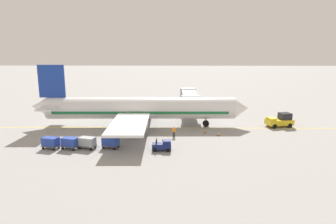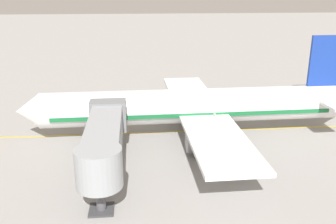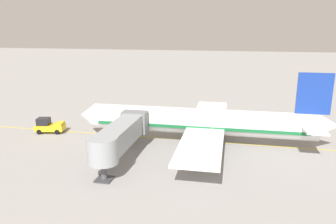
{
  "view_description": "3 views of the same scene",
  "coord_description": "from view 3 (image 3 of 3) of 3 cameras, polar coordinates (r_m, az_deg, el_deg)",
  "views": [
    {
      "loc": [
        49.19,
        4.27,
        13.12
      ],
      "look_at": [
        0.16,
        3.6,
        2.8
      ],
      "focal_mm": 31.82,
      "sensor_mm": 36.0,
      "label": 1
    },
    {
      "loc": [
        -38.56,
        5.06,
        15.42
      ],
      "look_at": [
        -0.13,
        1.49,
        2.42
      ],
      "focal_mm": 39.57,
      "sensor_mm": 36.0,
      "label": 2
    },
    {
      "loc": [
        -45.22,
        -5.99,
        16.2
      ],
      "look_at": [
        1.95,
        4.2,
        3.65
      ],
      "focal_mm": 34.45,
      "sensor_mm": 36.0,
      "label": 3
    }
  ],
  "objects": [
    {
      "name": "ground_plane",
      "position": [
        48.4,
        4.39,
        -5.02
      ],
      "size": [
        400.0,
        400.0,
        0.0
      ],
      "primitive_type": "plane",
      "color": "gray"
    },
    {
      "name": "gate_lead_in_line",
      "position": [
        48.4,
        4.39,
        -5.01
      ],
      "size": [
        0.24,
        80.0,
        0.01
      ],
      "primitive_type": "cube",
      "color": "gold",
      "rests_on": "ground"
    },
    {
      "name": "parked_airliner",
      "position": [
        46.51,
        5.93,
        -1.75
      ],
      "size": [
        30.08,
        37.25,
        10.63
      ],
      "color": "white",
      "rests_on": "ground"
    },
    {
      "name": "jet_bridge",
      "position": [
        40.2,
        -8.46,
        -4.07
      ],
      "size": [
        13.84,
        3.5,
        4.98
      ],
      "color": "#93999E",
      "rests_on": "ground"
    },
    {
      "name": "pushback_tractor",
      "position": [
        54.92,
        -20.29,
        -2.31
      ],
      "size": [
        3.03,
        4.75,
        2.4
      ],
      "color": "gold",
      "rests_on": "ground"
    },
    {
      "name": "baggage_tug_lead",
      "position": [
        59.68,
        3.09,
        -0.48
      ],
      "size": [
        1.3,
        2.51,
        1.62
      ],
      "color": "navy",
      "rests_on": "ground"
    },
    {
      "name": "baggage_cart_front",
      "position": [
        58.11,
        9.82,
        -0.85
      ],
      "size": [
        1.87,
        2.98,
        1.58
      ],
      "color": "#4C4C51",
      "rests_on": "ground"
    },
    {
      "name": "baggage_cart_second_in_train",
      "position": [
        58.29,
        12.86,
        -0.96
      ],
      "size": [
        1.87,
        2.98,
        1.58
      ],
      "color": "#4C4C51",
      "rests_on": "ground"
    },
    {
      "name": "baggage_cart_third_in_train",
      "position": [
        58.56,
        15.09,
        -1.03
      ],
      "size": [
        1.87,
        2.98,
        1.58
      ],
      "color": "#4C4C51",
      "rests_on": "ground"
    },
    {
      "name": "baggage_cart_tail_end",
      "position": [
        58.69,
        17.68,
        -1.19
      ],
      "size": [
        1.87,
        2.98,
        1.58
      ],
      "color": "#4C4C51",
      "rests_on": "ground"
    },
    {
      "name": "ground_crew_wing_walker",
      "position": [
        54.04,
        0.41,
        -1.81
      ],
      "size": [
        0.25,
        0.73,
        1.69
      ],
      "color": "#232328",
      "rests_on": "ground"
    },
    {
      "name": "safety_cone_nose_left",
      "position": [
        55.21,
        -6.82,
        -2.28
      ],
      "size": [
        0.36,
        0.36,
        0.59
      ],
      "color": "black",
      "rests_on": "ground"
    },
    {
      "name": "safety_cone_nose_right",
      "position": [
        53.26,
        -5.39,
        -2.87
      ],
      "size": [
        0.36,
        0.36,
        0.59
      ],
      "color": "black",
      "rests_on": "ground"
    }
  ]
}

